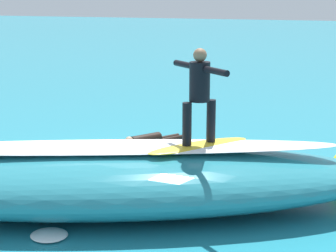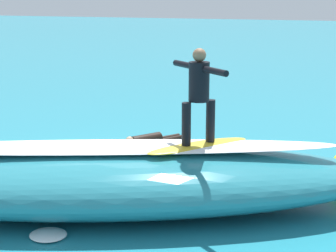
{
  "view_description": "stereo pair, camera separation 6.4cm",
  "coord_description": "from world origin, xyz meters",
  "px_view_note": "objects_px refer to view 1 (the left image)",
  "views": [
    {
      "loc": [
        -4.43,
        11.05,
        3.89
      ],
      "look_at": [
        -1.06,
        -0.28,
        1.04
      ],
      "focal_mm": 62.1,
      "sensor_mm": 36.0,
      "label": 1
    },
    {
      "loc": [
        -4.49,
        11.03,
        3.89
      ],
      "look_at": [
        -1.06,
        -0.28,
        1.04
      ],
      "focal_mm": 62.1,
      "sensor_mm": 36.0,
      "label": 2
    }
  ],
  "objects_px": {
    "surfer_paddling": "(150,140)",
    "surfboard_riding": "(199,146)",
    "surfer_riding": "(200,89)",
    "surfboard_paddling": "(146,147)"
  },
  "relations": [
    {
      "from": "surfboard_paddling",
      "to": "surfer_paddling",
      "type": "height_order",
      "value": "surfer_paddling"
    },
    {
      "from": "surfer_paddling",
      "to": "surfboard_riding",
      "type": "bearing_deg",
      "value": 67.13
    },
    {
      "from": "surfboard_riding",
      "to": "surfer_paddling",
      "type": "bearing_deg",
      "value": -106.63
    },
    {
      "from": "surfer_riding",
      "to": "surfer_paddling",
      "type": "distance_m",
      "value": 4.57
    },
    {
      "from": "surfer_riding",
      "to": "surfboard_paddling",
      "type": "bearing_deg",
      "value": -105.01
    },
    {
      "from": "surfboard_riding",
      "to": "surfboard_paddling",
      "type": "relative_size",
      "value": 0.97
    },
    {
      "from": "surfer_riding",
      "to": "surfer_paddling",
      "type": "bearing_deg",
      "value": -106.63
    },
    {
      "from": "surfboard_paddling",
      "to": "surfer_paddling",
      "type": "relative_size",
      "value": 1.48
    },
    {
      "from": "surfer_riding",
      "to": "surfboard_paddling",
      "type": "relative_size",
      "value": 0.79
    },
    {
      "from": "surfboard_riding",
      "to": "surfboard_paddling",
      "type": "xyz_separation_m",
      "value": [
        2.16,
        -3.46,
        -1.12
      ]
    }
  ]
}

